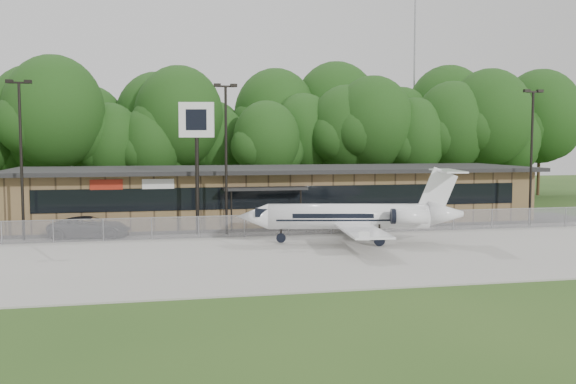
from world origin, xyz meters
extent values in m
plane|color=#28491A|center=(0.00, 0.00, 0.00)|extent=(160.00, 160.00, 0.00)
cube|color=#9E9B93|center=(0.00, 8.00, 0.04)|extent=(64.00, 18.00, 0.08)
cube|color=#383835|center=(0.00, 19.50, 0.03)|extent=(50.00, 9.00, 0.06)
cube|color=brown|center=(0.00, 24.00, 2.00)|extent=(40.00, 10.00, 4.00)
cube|color=black|center=(0.00, 18.98, 2.30)|extent=(36.00, 0.08, 1.60)
cube|color=black|center=(0.00, 23.50, 4.15)|extent=(41.00, 11.50, 0.30)
cube|color=black|center=(-2.00, 18.40, 3.00)|extent=(6.00, 1.60, 0.20)
cube|color=#A52514|center=(-13.00, 18.95, 3.40)|extent=(2.20, 0.06, 0.70)
cube|color=silver|center=(-9.50, 18.95, 3.40)|extent=(2.20, 0.06, 0.70)
cube|color=gray|center=(0.00, 15.00, 0.75)|extent=(46.00, 0.03, 1.50)
cube|color=gray|center=(0.00, 15.00, 1.50)|extent=(46.00, 0.04, 0.04)
cylinder|color=gray|center=(22.00, 48.00, 12.50)|extent=(0.20, 0.20, 25.00)
cylinder|color=black|center=(-18.00, 16.50, 5.00)|extent=(0.18, 0.18, 10.00)
cube|color=black|center=(-18.00, 16.50, 10.05)|extent=(1.20, 0.12, 0.12)
cube|color=black|center=(-18.55, 16.50, 10.12)|extent=(0.45, 0.30, 0.22)
cube|color=black|center=(-17.45, 16.50, 10.12)|extent=(0.45, 0.30, 0.22)
cylinder|color=black|center=(-5.00, 16.50, 5.00)|extent=(0.18, 0.18, 10.00)
cube|color=black|center=(-5.00, 16.50, 10.05)|extent=(1.20, 0.12, 0.12)
cube|color=black|center=(-5.55, 16.50, 10.12)|extent=(0.45, 0.30, 0.22)
cube|color=black|center=(-4.45, 16.50, 10.12)|extent=(0.45, 0.30, 0.22)
cylinder|color=black|center=(18.00, 16.50, 5.00)|extent=(0.18, 0.18, 10.00)
cube|color=black|center=(18.00, 16.50, 10.05)|extent=(1.20, 0.12, 0.12)
cube|color=black|center=(17.45, 16.50, 10.12)|extent=(0.45, 0.30, 0.22)
cube|color=black|center=(18.55, 16.50, 10.12)|extent=(0.45, 0.30, 0.22)
cylinder|color=white|center=(1.87, 10.88, 1.68)|extent=(9.98, 3.53, 1.58)
cone|color=white|center=(-3.93, 12.07, 1.68)|extent=(2.25, 1.94, 1.58)
cone|color=white|center=(7.76, 9.67, 1.83)|extent=(2.44, 1.98, 1.58)
cube|color=white|center=(1.70, 7.59, 1.23)|extent=(3.31, 6.23, 0.12)
cube|color=white|center=(3.00, 13.97, 1.23)|extent=(3.31, 6.23, 0.12)
cylinder|color=white|center=(5.10, 8.96, 1.83)|extent=(2.30, 1.31, 0.89)
cylinder|color=white|center=(5.59, 11.37, 1.83)|extent=(2.30, 1.31, 0.89)
cube|color=white|center=(7.28, 9.77, 3.26)|extent=(2.40, 0.62, 2.97)
cube|color=white|center=(7.86, 9.65, 4.49)|extent=(2.17, 4.70, 0.10)
cube|color=black|center=(-3.26, 11.93, 1.95)|extent=(1.20, 1.36, 0.49)
cube|color=black|center=(3.61, 10.52, 0.35)|extent=(1.25, 2.48, 0.69)
cylinder|color=black|center=(-2.19, 11.71, 0.35)|extent=(0.70, 0.70, 0.22)
imported|color=#2D2D2F|center=(-13.99, 16.95, 0.73)|extent=(5.41, 2.85, 1.45)
cylinder|color=black|center=(-6.93, 16.80, 4.28)|extent=(0.31, 0.31, 8.56)
cube|color=silver|center=(-6.93, 16.80, 7.82)|extent=(2.36, 0.77, 2.36)
cube|color=black|center=(-6.96, 16.66, 7.82)|extent=(1.37, 0.34, 1.39)
camera|label=1|loc=(-10.05, -26.73, 6.39)|focal=40.00mm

